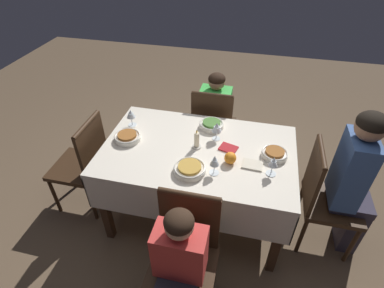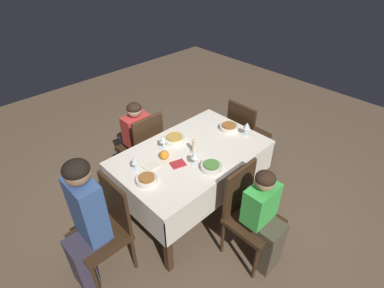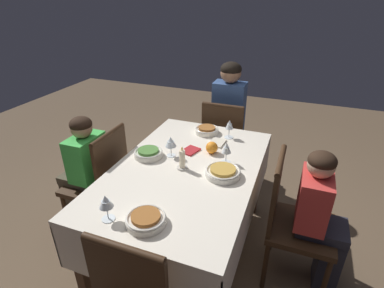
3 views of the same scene
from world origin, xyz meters
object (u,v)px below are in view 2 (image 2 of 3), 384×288
object	(u,v)px
wine_glass_south	(195,155)
wine_glass_east	(247,126)
bowl_west	(147,179)
bowl_north	(174,138)
person_child_red	(135,136)
wine_glass_west	(134,161)
napkin_red_folded	(151,166)
bowl_south	(211,166)
napkin_spare_side	(178,164)
wine_glass_north	(163,139)
orange_fruit	(164,155)
chair_west	(106,226)
candle_centerpiece	(194,147)
chair_east	(245,132)
chair_north	(144,146)
person_adult_denim	(84,220)
chair_south	(248,211)
dining_table	(192,160)
person_child_green	(265,218)
bowl_east	(229,127)

from	to	relation	value
wine_glass_south	wine_glass_east	bearing A→B (deg)	-2.27
bowl_west	bowl_north	bearing A→B (deg)	27.48
person_child_red	wine_glass_west	xyz separation A→B (m)	(-0.48, -0.73, 0.32)
napkin_red_folded	bowl_west	bearing A→B (deg)	-138.17
bowl_south	napkin_spare_side	world-z (taller)	bowl_south
wine_glass_north	orange_fruit	xyz separation A→B (m)	(-0.09, -0.13, -0.06)
chair_west	person_child_red	size ratio (longest dim) A/B	0.92
chair_west	bowl_south	distance (m)	1.03
candle_centerpiece	orange_fruit	bearing A→B (deg)	156.56
chair_east	orange_fruit	distance (m)	1.28
chair_north	bowl_west	distance (m)	0.95
person_adult_denim	orange_fruit	world-z (taller)	person_adult_denim
person_child_red	napkin_spare_side	distance (m)	0.97
chair_east	bowl_south	distance (m)	1.14
chair_south	person_adult_denim	size ratio (longest dim) A/B	0.74
chair_south	napkin_spare_side	world-z (taller)	chair_south
chair_south	candle_centerpiece	xyz separation A→B (m)	(0.02, 0.70, 0.32)
bowl_north	person_adult_denim	bearing A→B (deg)	-167.69
dining_table	bowl_west	distance (m)	0.58
chair_south	person_child_red	distance (m)	1.60
wine_glass_north	napkin_red_folded	size ratio (longest dim) A/B	1.02
person_child_red	napkin_red_folded	xyz separation A→B (m)	(-0.34, -0.79, 0.22)
wine_glass_south	candle_centerpiece	size ratio (longest dim) A/B	0.93
chair_west	person_child_red	distance (m)	1.27
wine_glass_west	candle_centerpiece	xyz separation A→B (m)	(0.57, -0.17, -0.05)
wine_glass_west	napkin_spare_side	world-z (taller)	wine_glass_west
napkin_red_folded	chair_west	bearing A→B (deg)	-171.42
dining_table	bowl_north	xyz separation A→B (m)	(0.01, 0.26, 0.13)
chair_south	wine_glass_south	bearing A→B (deg)	101.08
candle_centerpiece	person_adult_denim	bearing A→B (deg)	178.70
orange_fruit	person_child_green	bearing A→B (deg)	-75.61
candle_centerpiece	chair_north	bearing A→B (deg)	96.98
person_child_green	wine_glass_west	xyz separation A→B (m)	(-0.55, 1.04, 0.32)
wine_glass_north	chair_east	bearing A→B (deg)	-7.76
bowl_west	chair_east	bearing A→B (deg)	4.25
chair_east	person_adult_denim	distance (m)	2.13
wine_glass_west	dining_table	bearing A→B (deg)	-15.63
person_adult_denim	wine_glass_west	bearing A→B (deg)	103.76
bowl_east	person_adult_denim	bearing A→B (deg)	-179.83
person_child_red	bowl_south	size ratio (longest dim) A/B	5.00
dining_table	person_child_green	bearing A→B (deg)	-90.23
chair_north	napkin_spare_side	world-z (taller)	chair_north
chair_west	chair_north	xyz separation A→B (m)	(0.91, 0.71, 0.00)
chair_north	person_adult_denim	size ratio (longest dim) A/B	0.74
bowl_east	chair_north	bearing A→B (deg)	132.58
chair_south	bowl_north	distance (m)	1.02
chair_south	orange_fruit	bearing A→B (deg)	107.21
wine_glass_south	napkin_spare_side	size ratio (longest dim) A/B	0.98
wine_glass_east	orange_fruit	size ratio (longest dim) A/B	1.72
chair_south	wine_glass_west	bearing A→B (deg)	122.15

